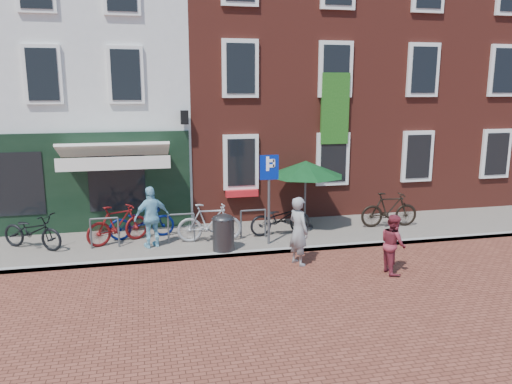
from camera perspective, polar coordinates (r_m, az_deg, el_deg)
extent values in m
plane|color=brown|center=(13.02, -1.34, -7.31)|extent=(80.00, 80.00, 0.00)
cube|color=slate|center=(14.60, 1.35, -4.95)|extent=(24.00, 3.00, 0.10)
cube|color=silver|center=(19.23, -20.93, 11.78)|extent=(8.00, 8.00, 9.00)
cube|color=maroon|center=(19.57, 0.31, 14.00)|extent=(6.00, 8.00, 10.00)
cube|color=maroon|center=(21.73, 16.36, 13.32)|extent=(6.00, 8.00, 10.00)
cylinder|color=#2D2D2F|center=(13.05, -3.72, -4.87)|extent=(0.56, 0.56, 0.84)
ellipsoid|color=#2D2D2F|center=(12.92, -3.75, -2.81)|extent=(0.56, 0.56, 0.25)
cylinder|color=#4C4C4F|center=(13.39, 1.47, -1.16)|extent=(0.07, 0.07, 2.31)
cube|color=#031D8F|center=(13.19, 1.51, 2.82)|extent=(0.50, 0.04, 0.65)
cylinder|color=#4C4C4F|center=(15.23, 5.52, -3.93)|extent=(0.50, 0.50, 0.08)
cylinder|color=#4C4C4F|center=(15.01, 5.59, -0.55)|extent=(0.06, 0.06, 1.92)
cone|color=#0D3D19|center=(14.83, 5.67, 3.07)|extent=(2.29, 2.29, 0.45)
imported|color=gray|center=(12.25, 4.84, -4.43)|extent=(0.60, 0.72, 1.69)
imported|color=maroon|center=(12.13, 15.30, -5.70)|extent=(0.55, 0.70, 1.40)
imported|color=#81C5DD|center=(13.48, -11.75, -2.81)|extent=(1.04, 0.71, 1.64)
imported|color=black|center=(14.38, -24.05, -4.08)|extent=(1.89, 1.48, 0.96)
imported|color=#630F0F|center=(14.10, -15.41, -3.55)|extent=(1.81, 1.22, 1.06)
imported|color=#05104C|center=(14.43, -12.85, -3.28)|extent=(1.90, 0.90, 0.96)
imported|color=gray|center=(13.81, -5.30, -3.47)|extent=(1.79, 0.61, 1.06)
imported|color=black|center=(14.42, 2.80, -2.99)|extent=(1.87, 0.81, 0.96)
imported|color=black|center=(15.71, 14.89, -1.95)|extent=(1.80, 0.64, 1.06)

